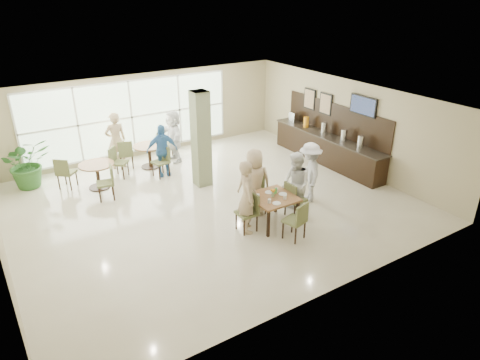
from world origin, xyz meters
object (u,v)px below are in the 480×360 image
round_table_right (149,151)px  round_table_left (97,170)px  teen_far (254,182)px  buffet_counter (327,147)px  adult_standing (116,141)px  teen_standing (310,172)px  teen_left (247,197)px  teen_right (296,185)px  adult_a (162,150)px  adult_b (174,136)px  potted_plant (27,163)px  main_table (273,200)px

round_table_right → round_table_left: bearing=-159.9°
round_table_right → teen_far: 4.49m
round_table_left → buffet_counter: 7.29m
buffet_counter → adult_standing: size_ratio=2.55×
teen_far → teen_standing: bearing=-169.2°
round_table_right → buffet_counter: 5.83m
round_table_right → teen_standing: (2.78, -4.58, 0.28)m
round_table_left → teen_left: bearing=-61.5°
teen_left → teen_right: 1.47m
round_table_left → adult_a: bearing=-4.5°
teen_left → teen_standing: bearing=-58.7°
adult_a → adult_b: size_ratio=0.95×
teen_left → adult_a: teen_left is taller
round_table_left → teen_far: teen_far is taller
teen_left → teen_far: (0.66, 0.68, -0.04)m
buffet_counter → potted_plant: (-8.64, 3.26, 0.18)m
teen_right → teen_standing: 0.92m
round_table_right → teen_far: teen_far is taller
adult_a → buffet_counter: bearing=-11.2°
round_table_right → teen_right: (1.96, -5.00, 0.29)m
round_table_right → teen_left: (0.49, -5.01, 0.35)m
adult_standing → buffet_counter: bearing=149.6°
teen_standing → adult_standing: (-3.66, 5.08, 0.09)m
main_table → adult_standing: bearing=110.3°
potted_plant → adult_b: (4.44, -0.40, 0.13)m
teen_right → adult_a: teen_right is taller
teen_left → round_table_right: bearing=26.5°
round_table_right → potted_plant: (-3.52, 0.49, 0.18)m
main_table → teen_far: size_ratio=0.60×
main_table → buffet_counter: buffet_counter is taller
round_table_left → potted_plant: bearing=144.9°
teen_right → main_table: bearing=-71.6°
main_table → adult_a: size_ratio=0.64×
potted_plant → teen_left: teen_left is taller
teen_standing → adult_standing: adult_standing is taller
adult_a → teen_left: bearing=-74.8°
adult_a → adult_b: 1.23m
adult_a → adult_b: bearing=59.0°
buffet_counter → teen_left: (-4.63, -2.23, 0.35)m
main_table → teen_left: 0.74m
buffet_counter → adult_b: buffet_counter is taller
main_table → teen_far: teen_far is taller
adult_standing → adult_b: bearing=165.5°
teen_left → teen_far: 0.95m
teen_left → adult_b: bearing=16.1°
potted_plant → adult_b: 4.46m
teen_standing → adult_b: 5.03m
teen_right → teen_left: bearing=-77.9°
round_table_right → teen_right: teen_right is taller
potted_plant → round_table_left: bearing=-35.1°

